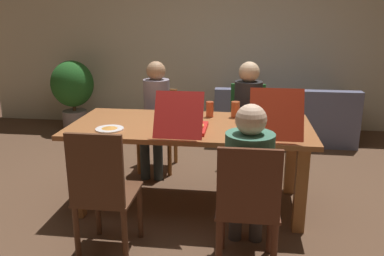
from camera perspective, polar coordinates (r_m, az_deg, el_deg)
The scene contains 18 objects.
ground_plane at distance 3.74m, azimuth -0.20°, elevation -10.69°, with size 20.00×20.00×0.00m, color brown.
back_wall at distance 6.06m, azimuth 3.33°, elevation 14.19°, with size 7.09×0.12×2.97m, color beige.
dining_table at distance 3.50m, azimuth -0.21°, elevation -1.18°, with size 2.08×0.97×0.76m.
chair_0 at distance 4.41m, azimuth 7.88°, elevation 0.21°, with size 0.40×0.46×0.94m.
person_0 at distance 4.21m, azimuth 8.00°, elevation 2.56°, with size 0.29×0.46×1.21m.
chair_1 at distance 2.63m, azimuth 7.97°, elevation -11.15°, with size 0.41×0.43×0.93m.
person_1 at distance 2.69m, azimuth 8.11°, elevation -6.20°, with size 0.32×0.54×1.15m.
chair_2 at distance 4.47m, azimuth -4.76°, elevation 0.26°, with size 0.40×0.44×0.87m.
person_2 at distance 4.28m, azimuth -5.25°, elevation 2.66°, with size 0.28×0.50×1.20m.
chair_3 at distance 2.81m, azimuth -12.61°, elevation -8.88°, with size 0.40×0.45×0.96m.
pizza_box_0 at distance 3.25m, azimuth -1.27°, elevation 0.38°, with size 0.37×0.55×0.36m.
pizza_box_1 at distance 3.26m, azimuth 11.59°, elevation 0.18°, with size 0.40×0.55×0.40m.
plate_0 at distance 3.37m, azimuth -11.73°, elevation -0.07°, with size 0.23×0.23×0.03m.
plate_1 at distance 3.73m, azimuth 9.28°, elevation 1.62°, with size 0.23×0.23×0.03m.
drinking_glass_0 at distance 3.70m, azimuth 2.56°, elevation 2.69°, with size 0.07×0.07×0.14m, color #BD4B2A.
drinking_glass_1 at distance 3.71m, azimuth 6.24°, elevation 2.66°, with size 0.08×0.08×0.15m, color #B3502A.
couch at distance 5.65m, azimuth 12.90°, elevation 1.18°, with size 1.85×0.91×0.75m.
potted_plant at distance 6.11m, azimuth -16.73°, elevation 5.44°, with size 0.61×0.61×1.03m.
Camera 1 is at (0.45, -3.31, 1.69)m, focal length 37.20 mm.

